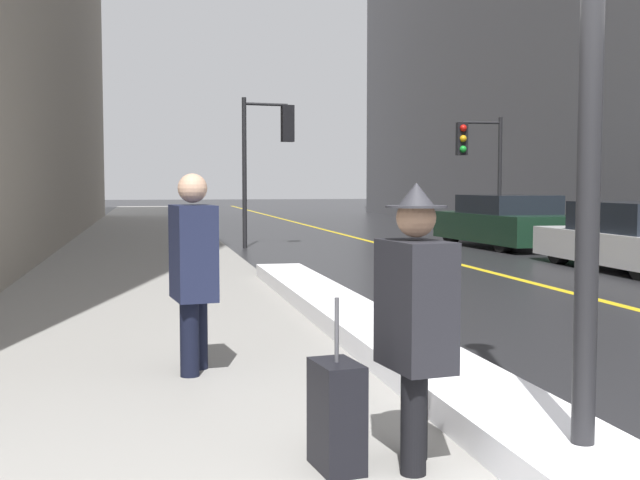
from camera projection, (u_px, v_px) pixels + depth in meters
sidewalk_slab at (145, 254)px, 17.73m from camera, size 4.00×80.00×0.01m
road_centre_stripe at (404, 250)px, 18.99m from camera, size 0.16×80.00×0.00m
snow_bank_curb at (362, 325)px, 8.26m from camera, size 0.74×10.91×0.21m
traffic_light_near at (271, 140)px, 19.66m from camera, size 1.31×0.41×3.65m
traffic_light_far at (476, 152)px, 22.16m from camera, size 1.31×0.33×3.41m
pedestrian_in_fedora at (415, 314)px, 4.33m from camera, size 0.34×0.51×1.56m
pedestrian_trailing at (193, 263)px, 6.52m from camera, size 0.38×0.57×1.64m
parked_car_white at (639, 239)px, 14.41m from camera, size 1.94×4.58×1.24m
parked_car_dark_green at (506, 222)px, 19.78m from camera, size 2.16×4.56×1.29m
rolling_suitcase at (337, 416)px, 4.33m from camera, size 0.27×0.39×0.95m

